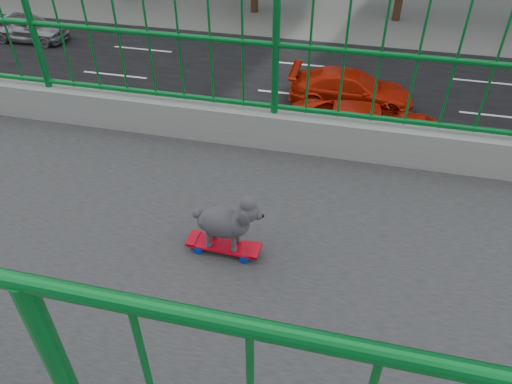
{
  "coord_description": "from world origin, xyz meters",
  "views": [
    {
      "loc": [
        1.95,
        2.64,
        9.18
      ],
      "look_at": [
        -0.77,
        2.0,
        6.97
      ],
      "focal_mm": 33.89,
      "sensor_mm": 36.0,
      "label": 1
    }
  ],
  "objects_px": {
    "car_2": "(370,132)",
    "car_4": "(27,27)",
    "car_1": "(414,198)",
    "poodle": "(226,221)",
    "car_3": "(351,89)",
    "skateboard": "(224,246)"
  },
  "relations": [
    {
      "from": "car_2",
      "to": "car_4",
      "type": "distance_m",
      "value": 18.32
    },
    {
      "from": "skateboard",
      "to": "car_1",
      "type": "height_order",
      "value": "skateboard"
    },
    {
      "from": "car_1",
      "to": "car_4",
      "type": "height_order",
      "value": "car_1"
    },
    {
      "from": "car_2",
      "to": "skateboard",
      "type": "bearing_deg",
      "value": 174.44
    },
    {
      "from": "car_1",
      "to": "car_3",
      "type": "xyz_separation_m",
      "value": [
        -6.4,
        -2.24,
        -0.03
      ]
    },
    {
      "from": "skateboard",
      "to": "car_1",
      "type": "distance_m",
      "value": 11.37
    },
    {
      "from": "car_1",
      "to": "car_4",
      "type": "bearing_deg",
      "value": -117.36
    },
    {
      "from": "poodle",
      "to": "car_2",
      "type": "xyz_separation_m",
      "value": [
        -12.3,
        1.17,
        -6.47
      ]
    },
    {
      "from": "car_2",
      "to": "car_4",
      "type": "xyz_separation_m",
      "value": [
        -6.4,
        -17.16,
        -0.11
      ]
    },
    {
      "from": "skateboard",
      "to": "car_3",
      "type": "height_order",
      "value": "skateboard"
    },
    {
      "from": "poodle",
      "to": "car_4",
      "type": "distance_m",
      "value": 25.46
    },
    {
      "from": "car_3",
      "to": "car_4",
      "type": "height_order",
      "value": "car_3"
    },
    {
      "from": "skateboard",
      "to": "car_2",
      "type": "height_order",
      "value": "skateboard"
    },
    {
      "from": "skateboard",
      "to": "car_4",
      "type": "height_order",
      "value": "skateboard"
    },
    {
      "from": "car_1",
      "to": "car_3",
      "type": "bearing_deg",
      "value": -160.69
    },
    {
      "from": "car_2",
      "to": "car_4",
      "type": "height_order",
      "value": "car_2"
    },
    {
      "from": "poodle",
      "to": "car_2",
      "type": "relative_size",
      "value": 0.08
    },
    {
      "from": "car_2",
      "to": "car_1",
      "type": "bearing_deg",
      "value": -156.54
    },
    {
      "from": "skateboard",
      "to": "poodle",
      "type": "distance_m",
      "value": 0.22
    },
    {
      "from": "poodle",
      "to": "car_3",
      "type": "height_order",
      "value": "poodle"
    },
    {
      "from": "poodle",
      "to": "car_3",
      "type": "relative_size",
      "value": 0.09
    },
    {
      "from": "poodle",
      "to": "car_3",
      "type": "distance_m",
      "value": 16.83
    }
  ]
}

